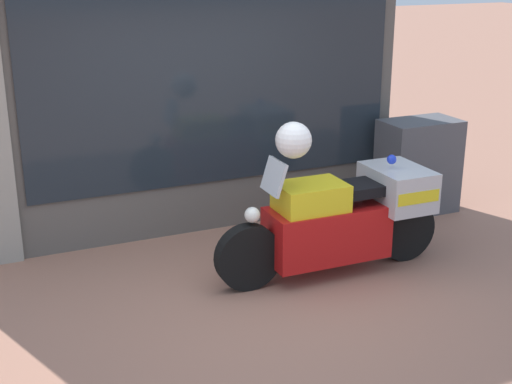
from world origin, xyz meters
The scene contains 6 objects.
ground_plane centered at (0.00, 0.00, 0.00)m, with size 60.00×60.00×0.00m, color #9E6B56.
shop_building centered at (-0.36, 2.00, 2.00)m, with size 5.03×0.55×3.98m.
window_display centered at (0.33, 2.03, 0.45)m, with size 3.76×0.30×1.85m.
paramedic_motorcycle centered at (1.04, 0.30, 0.54)m, with size 2.26×0.70×1.17m.
utility_cabinet centered at (2.67, 1.39, 0.54)m, with size 0.88×0.53×1.07m, color #4C4C51.
white_helmet centered at (0.50, 0.30, 1.33)m, with size 0.32×0.32×0.32m, color white.
Camera 1 is at (-2.24, -5.01, 2.86)m, focal length 50.00 mm.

